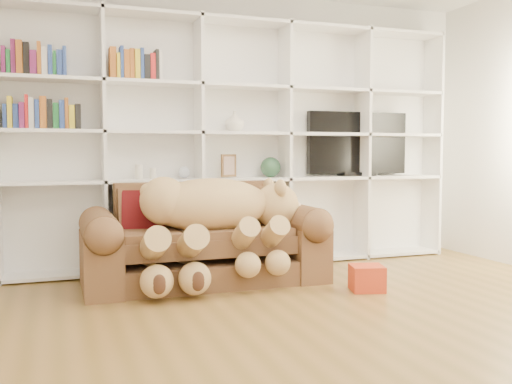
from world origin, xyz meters
name	(u,v)px	position (x,y,z in m)	size (l,w,h in m)	color
floor	(361,335)	(0.00, 0.00, 0.00)	(5.00, 5.00, 0.00)	brown
wall_back	(237,129)	(0.00, 2.50, 1.35)	(5.00, 0.02, 2.70)	silver
bookshelf	(218,133)	(-0.24, 2.36, 1.31)	(4.43, 0.35, 2.40)	white
sofa	(204,245)	(-0.55, 1.71, 0.32)	(2.02, 0.87, 0.85)	brown
teddy_bear	(215,216)	(-0.50, 1.54, 0.59)	(1.52, 0.83, 0.88)	tan
throw_pillow	(144,212)	(-1.04, 1.85, 0.61)	(0.36, 0.12, 0.36)	#550E0F
gift_box	(367,278)	(0.61, 0.97, 0.10)	(0.26, 0.24, 0.21)	red
tv	(357,144)	(1.29, 2.35, 1.20)	(1.14, 0.18, 0.67)	black
picture_frame	(229,166)	(-0.15, 2.30, 0.99)	(0.18, 0.03, 0.22)	#53381C
green_vase	(271,167)	(0.29, 2.30, 0.97)	(0.20, 0.20, 0.20)	#2A5236
figurine_tall	(139,172)	(-1.01, 2.30, 0.93)	(0.07, 0.07, 0.14)	beige
figurine_short	(153,174)	(-0.88, 2.30, 0.92)	(0.06, 0.06, 0.10)	beige
snow_globe	(184,172)	(-0.59, 2.30, 0.93)	(0.11, 0.11, 0.11)	silver
shelf_vase	(235,121)	(-0.09, 2.30, 1.41)	(0.19, 0.19, 0.20)	silver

